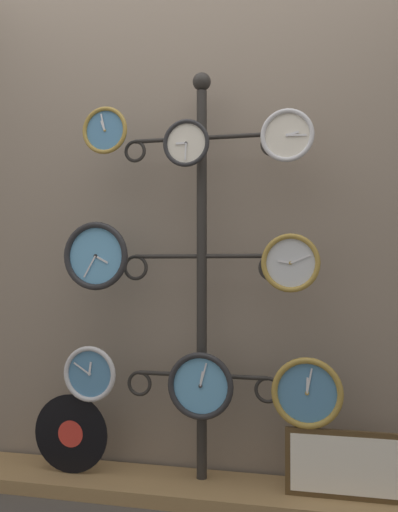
# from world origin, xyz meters

# --- Properties ---
(shop_wall) EXTENTS (4.40, 0.04, 2.80)m
(shop_wall) POSITION_xyz_m (0.00, 0.57, 1.40)
(shop_wall) COLOR gray
(shop_wall) RESTS_ON ground_plane
(low_shelf) EXTENTS (2.20, 0.36, 0.06)m
(low_shelf) POSITION_xyz_m (0.00, 0.35, 0.03)
(low_shelf) COLOR #9E7A4C
(low_shelf) RESTS_ON ground_plane
(display_stand) EXTENTS (0.75, 0.40, 1.88)m
(display_stand) POSITION_xyz_m (0.00, 0.41, 0.68)
(display_stand) COLOR #282623
(display_stand) RESTS_ON ground_plane
(clock_top_left) EXTENTS (0.21, 0.04, 0.21)m
(clock_top_left) POSITION_xyz_m (-0.42, 0.31, 1.61)
(clock_top_left) COLOR #4C84B2
(clock_top_center) EXTENTS (0.21, 0.04, 0.21)m
(clock_top_center) POSITION_xyz_m (-0.04, 0.30, 1.54)
(clock_top_center) COLOR silver
(clock_top_right) EXTENTS (0.23, 0.04, 0.23)m
(clock_top_right) POSITION_xyz_m (0.39, 0.31, 1.55)
(clock_top_right) COLOR silver
(clock_middle_left) EXTENTS (0.31, 0.04, 0.31)m
(clock_middle_left) POSITION_xyz_m (-0.47, 0.33, 1.05)
(clock_middle_left) COLOR #60A8DB
(clock_middle_right) EXTENTS (0.25, 0.04, 0.25)m
(clock_middle_right) POSITION_xyz_m (0.40, 0.32, 1.02)
(clock_middle_right) COLOR silver
(clock_bottom_left) EXTENTS (0.25, 0.04, 0.25)m
(clock_bottom_left) POSITION_xyz_m (-0.49, 0.30, 0.52)
(clock_bottom_left) COLOR #4C84B2
(clock_bottom_center) EXTENTS (0.29, 0.04, 0.29)m
(clock_bottom_center) POSITION_xyz_m (0.02, 0.32, 0.49)
(clock_bottom_center) COLOR #60A8DB
(clock_bottom_right) EXTENTS (0.30, 0.04, 0.30)m
(clock_bottom_right) POSITION_xyz_m (0.47, 0.32, 0.48)
(clock_bottom_right) COLOR #4C84B2
(vinyl_record) EXTENTS (0.36, 0.01, 0.36)m
(vinyl_record) POSITION_xyz_m (-0.59, 0.32, 0.24)
(vinyl_record) COLOR black
(vinyl_record) RESTS_ON low_shelf
(picture_frame) EXTENTS (0.52, 0.02, 0.28)m
(picture_frame) POSITION_xyz_m (0.64, 0.31, 0.20)
(picture_frame) COLOR #4C381E
(picture_frame) RESTS_ON low_shelf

